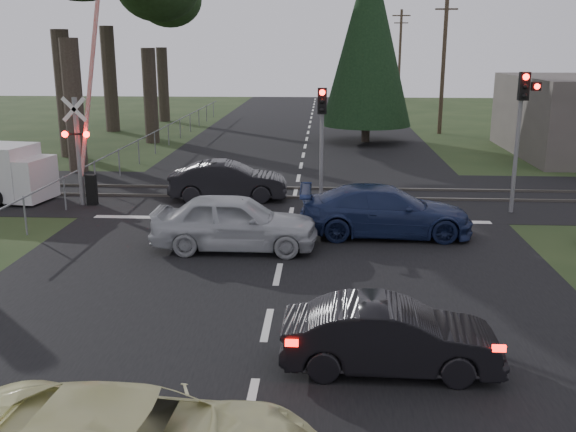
# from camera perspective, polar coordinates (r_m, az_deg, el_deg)

# --- Properties ---
(ground) EXTENTS (120.00, 120.00, 0.00)m
(ground) POSITION_cam_1_polar(r_m,az_deg,el_deg) (13.26, -1.86, -9.67)
(ground) COLOR #213217
(ground) RESTS_ON ground
(road) EXTENTS (14.00, 100.00, 0.01)m
(road) POSITION_cam_1_polar(r_m,az_deg,el_deg) (22.72, 0.40, 0.87)
(road) COLOR black
(road) RESTS_ON ground
(rail_corridor) EXTENTS (120.00, 8.00, 0.01)m
(rail_corridor) POSITION_cam_1_polar(r_m,az_deg,el_deg) (24.66, 0.64, 2.00)
(rail_corridor) COLOR black
(rail_corridor) RESTS_ON ground
(stop_line) EXTENTS (13.00, 0.35, 0.00)m
(stop_line) POSITION_cam_1_polar(r_m,az_deg,el_deg) (20.98, 0.14, -0.30)
(stop_line) COLOR silver
(stop_line) RESTS_ON ground
(rail_near) EXTENTS (120.00, 0.12, 0.10)m
(rail_near) POSITION_cam_1_polar(r_m,az_deg,el_deg) (23.87, 0.55, 1.67)
(rail_near) COLOR #59544C
(rail_near) RESTS_ON ground
(rail_far) EXTENTS (120.00, 0.12, 0.10)m
(rail_far) POSITION_cam_1_polar(r_m,az_deg,el_deg) (25.43, 0.72, 2.50)
(rail_far) COLOR #59544C
(rail_far) RESTS_ON ground
(crossing_signal) EXTENTS (1.62, 0.38, 6.96)m
(crossing_signal) POSITION_cam_1_polar(r_m,az_deg,el_deg) (23.62, -17.63, 5.79)
(crossing_signal) COLOR slate
(crossing_signal) RESTS_ON ground
(traffic_signal_right) EXTENTS (0.68, 0.48, 4.70)m
(traffic_signal_right) POSITION_cam_1_polar(r_m,az_deg,el_deg) (22.53, 20.10, 8.41)
(traffic_signal_right) COLOR slate
(traffic_signal_right) RESTS_ON ground
(traffic_signal_center) EXTENTS (0.32, 0.48, 4.10)m
(traffic_signal_center) POSITION_cam_1_polar(r_m,az_deg,el_deg) (22.85, 3.03, 8.08)
(traffic_signal_center) COLOR slate
(traffic_signal_center) RESTS_ON ground
(utility_pole_mid) EXTENTS (1.80, 0.26, 9.00)m
(utility_pole_mid) POSITION_cam_1_polar(r_m,az_deg,el_deg) (42.66, 13.67, 13.44)
(utility_pole_mid) COLOR #4C3D2D
(utility_pole_mid) RESTS_ON ground
(utility_pole_far) EXTENTS (1.80, 0.26, 9.00)m
(utility_pole_far) POSITION_cam_1_polar(r_m,az_deg,el_deg) (67.42, 9.91, 14.02)
(utility_pole_far) COLOR #4C3D2D
(utility_pole_far) RESTS_ON ground
(conifer_tree) EXTENTS (5.20, 5.20, 11.00)m
(conifer_tree) POSITION_cam_1_polar(r_m,az_deg,el_deg) (38.09, 7.17, 15.51)
(conifer_tree) COLOR #473D33
(conifer_tree) RESTS_ON ground
(fence_left) EXTENTS (0.10, 36.00, 1.20)m
(fence_left) POSITION_cam_1_polar(r_m,az_deg,el_deg) (36.07, -11.09, 5.83)
(fence_left) COLOR slate
(fence_left) RESTS_ON ground
(dark_hatchback) EXTENTS (3.80, 1.38, 1.25)m
(dark_hatchback) POSITION_cam_1_polar(r_m,az_deg,el_deg) (11.47, 9.07, -10.54)
(dark_hatchback) COLOR black
(dark_hatchback) RESTS_ON ground
(silver_car) EXTENTS (4.60, 1.87, 1.56)m
(silver_car) POSITION_cam_1_polar(r_m,az_deg,el_deg) (17.83, -4.74, -0.54)
(silver_car) COLOR #A8ACB0
(silver_car) RESTS_ON ground
(blue_sedan) EXTENTS (5.14, 2.14, 1.48)m
(blue_sedan) POSITION_cam_1_polar(r_m,az_deg,el_deg) (19.33, 8.65, 0.44)
(blue_sedan) COLOR #19244C
(blue_sedan) RESTS_ON ground
(dark_car_far) EXTENTS (4.37, 1.80, 1.41)m
(dark_car_far) POSITION_cam_1_polar(r_m,az_deg,el_deg) (23.66, -5.32, 3.11)
(dark_car_far) COLOR black
(dark_car_far) RESTS_ON ground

